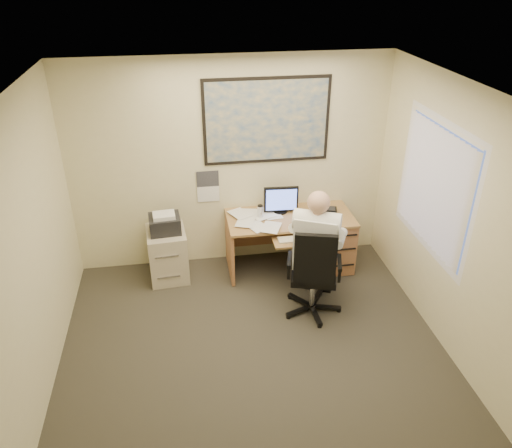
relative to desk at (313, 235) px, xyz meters
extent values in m
cube|color=#323027|center=(-1.03, -1.90, -0.44)|extent=(4.00, 4.50, 0.00)
cube|color=white|center=(-1.03, -1.90, 2.26)|extent=(4.00, 4.50, 0.00)
cube|color=beige|center=(-1.03, 0.35, 0.91)|extent=(4.00, 0.00, 2.70)
cube|color=beige|center=(-3.03, -1.90, 0.91)|extent=(0.00, 4.50, 2.70)
cube|color=beige|center=(0.97, -1.90, 0.91)|extent=(0.00, 4.50, 2.70)
cube|color=#AD814A|center=(-0.33, -0.02, 0.29)|extent=(1.60, 0.75, 0.03)
cube|color=#B6774A|center=(0.25, -0.02, -0.08)|extent=(0.45, 0.70, 0.70)
cube|color=#B6774A|center=(-1.11, -0.02, -0.08)|extent=(0.04, 0.70, 0.70)
cube|color=#B6774A|center=(-0.33, 0.32, 0.01)|extent=(1.55, 0.03, 0.55)
cylinder|color=black|center=(-0.43, 0.13, 0.32)|extent=(0.17, 0.17, 0.02)
cube|color=black|center=(-0.43, 0.11, 0.50)|extent=(0.44, 0.07, 0.33)
cube|color=#506CDA|center=(-0.43, 0.08, 0.50)|extent=(0.39, 0.03, 0.28)
cube|color=#AD814A|center=(-0.36, -0.47, 0.22)|extent=(0.55, 0.30, 0.02)
cube|color=beige|center=(-0.36, -0.47, 0.24)|extent=(0.43, 0.14, 0.02)
cube|color=black|center=(0.18, 0.00, 0.34)|extent=(0.26, 0.24, 0.05)
cylinder|color=silver|center=(-0.71, 0.01, 0.39)|extent=(0.07, 0.07, 0.16)
cylinder|color=white|center=(-0.54, 0.18, 0.36)|extent=(0.08, 0.08, 0.10)
cube|color=white|center=(-0.78, -0.02, 0.32)|extent=(0.60, 0.56, 0.03)
cube|color=#1E4C93|center=(-0.58, 0.33, 1.46)|extent=(1.56, 0.03, 1.06)
cube|color=white|center=(-1.33, 0.34, 0.64)|extent=(0.28, 0.01, 0.42)
cube|color=beige|center=(-1.90, 0.01, -0.11)|extent=(0.51, 0.60, 0.66)
cube|color=black|center=(-1.90, 0.01, 0.32)|extent=(0.40, 0.36, 0.21)
cube|color=white|center=(-1.90, -0.01, 0.45)|extent=(0.28, 0.23, 0.05)
cylinder|color=silver|center=(-0.26, -0.96, -0.17)|extent=(0.06, 0.06, 0.43)
cube|color=black|center=(-0.26, -0.96, 0.06)|extent=(0.61, 0.61, 0.07)
cube|color=black|center=(-0.19, -1.20, 0.41)|extent=(0.45, 0.18, 0.59)
camera|label=1|loc=(-1.64, -5.48, 3.24)|focal=35.00mm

